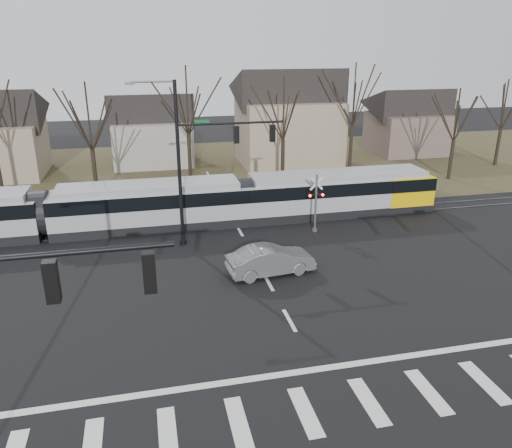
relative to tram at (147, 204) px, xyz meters
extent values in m
plane|color=black|center=(6.05, -16.00, -1.75)|extent=(140.00, 140.00, 0.00)
cube|color=#38331E|center=(6.05, 16.00, -1.74)|extent=(140.00, 28.00, 0.01)
cube|color=silver|center=(-2.35, -20.00, -1.74)|extent=(0.60, 2.60, 0.01)
cube|color=silver|center=(0.05, -20.00, -1.74)|extent=(0.60, 2.60, 0.01)
cube|color=silver|center=(2.45, -20.00, -1.74)|extent=(0.60, 2.60, 0.01)
cube|color=silver|center=(4.85, -20.00, -1.74)|extent=(0.60, 2.60, 0.01)
cube|color=silver|center=(7.25, -20.00, -1.74)|extent=(0.60, 2.60, 0.01)
cube|color=silver|center=(9.65, -20.00, -1.74)|extent=(0.60, 2.60, 0.01)
cube|color=silver|center=(12.05, -20.00, -1.74)|extent=(0.60, 2.60, 0.01)
cube|color=silver|center=(6.05, -17.80, -1.74)|extent=(28.00, 0.35, 0.01)
cube|color=silver|center=(6.05, -14.00, -1.74)|extent=(0.18, 2.00, 0.01)
cube|color=silver|center=(6.05, -10.00, -1.74)|extent=(0.18, 2.00, 0.01)
cube|color=silver|center=(6.05, -6.00, -1.74)|extent=(0.18, 2.00, 0.01)
cube|color=silver|center=(6.05, -2.00, -1.74)|extent=(0.18, 2.00, 0.01)
cube|color=silver|center=(6.05, 2.00, -1.74)|extent=(0.18, 2.00, 0.01)
cube|color=silver|center=(6.05, 6.00, -1.74)|extent=(0.18, 2.00, 0.01)
cube|color=silver|center=(6.05, 10.00, -1.74)|extent=(0.18, 2.00, 0.01)
cube|color=silver|center=(6.05, 14.00, -1.74)|extent=(0.18, 2.00, 0.01)
cube|color=#59595E|center=(6.05, -0.90, -1.72)|extent=(90.00, 0.12, 0.06)
cube|color=#59595E|center=(6.05, 0.50, -1.72)|extent=(90.00, 0.12, 0.06)
cube|color=gray|center=(0.19, 0.00, -0.14)|extent=(13.17, 3.07, 3.21)
cube|color=black|center=(0.19, 0.00, 0.50)|extent=(13.19, 3.12, 0.93)
cube|color=gray|center=(13.92, 0.00, -0.14)|extent=(14.27, 3.07, 3.21)
cube|color=black|center=(13.92, 0.00, 0.50)|extent=(14.29, 3.12, 0.93)
cube|color=yellow|center=(19.29, 0.00, -0.05)|extent=(3.51, 3.14, 2.14)
imported|color=#5A5F63|center=(6.44, -8.92, -0.94)|extent=(2.88, 5.32, 1.62)
cylinder|color=black|center=(-2.70, -22.00, 5.85)|extent=(6.50, 0.14, 0.14)
cube|color=black|center=(-2.38, -22.00, 5.15)|extent=(0.32, 0.32, 1.05)
sphere|color=#FF0C07|center=(-2.38, -22.00, 5.48)|extent=(0.22, 0.22, 0.22)
cube|color=black|center=(-0.10, -22.00, 5.15)|extent=(0.32, 0.32, 1.05)
sphere|color=#FF0C07|center=(-0.10, -22.00, 5.48)|extent=(0.22, 0.22, 0.22)
cylinder|color=black|center=(2.05, -3.50, 3.35)|extent=(0.22, 0.22, 10.20)
cylinder|color=black|center=(2.05, -3.50, -1.60)|extent=(0.44, 0.44, 0.30)
cylinder|color=black|center=(5.30, -3.50, 5.85)|extent=(6.50, 0.14, 0.14)
cube|color=#0C5926|center=(3.55, -3.50, 6.00)|extent=(0.90, 0.03, 0.22)
cube|color=black|center=(5.62, -3.50, 5.15)|extent=(0.32, 0.32, 1.05)
sphere|color=#FF0C07|center=(5.62, -3.50, 5.48)|extent=(0.22, 0.22, 0.22)
cube|color=black|center=(7.90, -3.50, 5.15)|extent=(0.32, 0.32, 1.05)
sphere|color=#FF0C07|center=(7.90, -3.50, 5.48)|extent=(0.22, 0.22, 0.22)
cube|color=#59595B|center=(-0.45, -3.50, 8.27)|extent=(0.55, 0.22, 0.14)
cylinder|color=#59595B|center=(11.05, -3.20, 0.25)|extent=(0.14, 0.14, 4.00)
cylinder|color=#59595B|center=(11.05, -3.20, -1.65)|extent=(0.36, 0.36, 0.20)
cube|color=silver|center=(11.05, -3.20, 1.65)|extent=(0.95, 0.04, 0.95)
cube|color=silver|center=(11.05, -3.20, 1.65)|extent=(0.95, 0.04, 0.95)
cube|color=black|center=(11.05, -3.20, 0.85)|extent=(1.00, 0.10, 0.12)
sphere|color=#FF0C07|center=(10.60, -3.28, 0.85)|extent=(0.18, 0.18, 0.18)
sphere|color=#FF0C07|center=(11.50, -3.28, 0.85)|extent=(0.18, 0.18, 0.18)
cube|color=gray|center=(1.05, 20.00, 0.50)|extent=(8.00, 7.00, 4.50)
cube|color=gray|center=(15.05, 17.00, 1.50)|extent=(10.00, 8.00, 6.50)
cube|color=brown|center=(30.05, 19.00, 0.50)|extent=(8.00, 7.00, 4.50)
camera|label=1|loc=(-0.03, -33.44, 10.51)|focal=35.00mm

